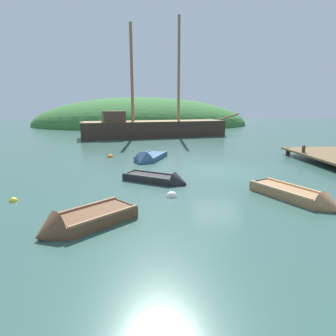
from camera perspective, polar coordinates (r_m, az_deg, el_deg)
The scene contains 10 objects.
ground_plane at distance 15.28m, azimuth 9.99°, elevation -0.55°, with size 120.00×120.00×0.00m, color #33564C.
shore_hill at distance 50.28m, azimuth -5.44°, elevation 8.63°, with size 36.74×22.76×9.52m, color #387033.
sailing_ship at distance 31.39m, azimuth -3.08°, elevation 7.51°, with size 18.26×6.80×13.43m.
rowboat_portside at distance 12.83m, azimuth -1.61°, elevation -2.52°, with size 3.13×2.45×0.94m.
rowboat_far at distance 17.84m, azimuth -4.12°, elevation 1.74°, with size 2.47×3.77×1.23m.
rowboat_outer_left at distance 8.60m, azimuth -17.43°, elevation -10.69°, with size 2.96×2.81×1.13m.
rowboat_outer_right at distance 11.42m, azimuth 25.01°, elevation -5.50°, with size 2.42×3.61×0.99m.
buoy_orange at distance 19.34m, azimuth -11.58°, elevation 2.13°, with size 0.39×0.39×0.39m, color orange.
buoy_white at distance 10.87m, azimuth 0.75°, elevation -5.78°, with size 0.42×0.42×0.42m, color white.
buoy_yellow at distance 11.79m, azimuth -28.76°, elevation -5.91°, with size 0.29×0.29×0.29m, color yellow.
Camera 1 is at (-3.82, -14.40, 3.42)m, focal length 30.14 mm.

